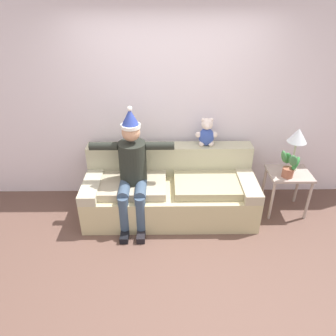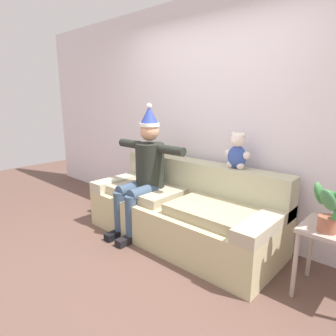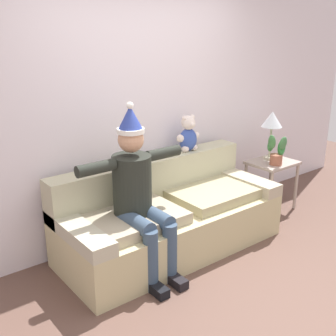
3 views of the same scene
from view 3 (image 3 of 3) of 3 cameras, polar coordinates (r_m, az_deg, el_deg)
name	(u,v)px [view 3 (image 3 of 3)]	position (r m, az deg, el deg)	size (l,w,h in m)	color
ground_plane	(245,294)	(3.67, 10.42, -16.52)	(10.00, 10.00, 0.00)	brown
back_wall	(136,105)	(4.24, -4.39, 8.48)	(7.00, 0.10, 2.70)	silver
couch	(169,217)	(4.14, 0.09, -6.61)	(2.20, 0.91, 0.85)	#C2B787
person_seated	(138,191)	(3.59, -4.04, -3.11)	(1.02, 0.77, 1.51)	#242822
teddy_bear	(188,135)	(4.40, 2.77, 4.50)	(0.29, 0.17, 0.38)	#3650A6
side_table	(272,170)	(5.11, 13.91, -0.22)	(0.53, 0.44, 0.59)	#AA988D
table_lamp	(272,122)	(5.05, 13.92, 6.11)	(0.24, 0.24, 0.57)	#BCB89B
potted_plant	(277,150)	(4.92, 14.51, 2.40)	(0.28, 0.27, 0.38)	#9C5941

